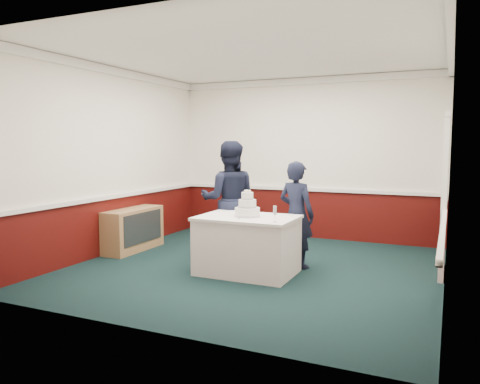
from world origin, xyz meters
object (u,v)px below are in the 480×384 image
at_px(sideboard, 133,229).
at_px(wedding_cake, 247,208).
at_px(cake_table, 247,244).
at_px(champagne_flute, 275,211).
at_px(cake_knife, 239,218).
at_px(person_woman, 296,215).
at_px(person_man, 229,200).

height_order(sideboard, wedding_cake, wedding_cake).
distance_m(cake_table, champagne_flute, 0.78).
bearing_deg(cake_knife, champagne_flute, -26.72).
bearing_deg(champagne_flute, cake_knife, 171.42).
height_order(wedding_cake, cake_knife, wedding_cake).
relative_size(cake_knife, person_woman, 0.14).
bearing_deg(person_woman, sideboard, 17.69).
bearing_deg(champagne_flute, sideboard, 164.30).
bearing_deg(sideboard, wedding_cake, -12.43).
distance_m(cake_table, person_man, 1.09).
relative_size(wedding_cake, cake_knife, 1.65).
height_order(person_man, person_woman, person_man).
bearing_deg(wedding_cake, champagne_flute, -29.25).
bearing_deg(wedding_cake, cake_table, -90.00).
distance_m(sideboard, cake_knife, 2.41).
relative_size(sideboard, cake_table, 0.91).
bearing_deg(cake_table, champagne_flute, -29.25).
relative_size(wedding_cake, person_woman, 0.24).
bearing_deg(person_woman, wedding_cake, 65.18).
height_order(cake_knife, champagne_flute, champagne_flute).
bearing_deg(wedding_cake, sideboard, 167.57).
bearing_deg(cake_table, person_man, 130.87).
height_order(cake_table, cake_knife, cake_knife).
distance_m(cake_table, wedding_cake, 0.50).
xyz_separation_m(champagne_flute, person_woman, (0.01, 0.87, -0.16)).
bearing_deg(cake_table, wedding_cake, 90.00).
distance_m(cake_knife, person_man, 1.11).
xyz_separation_m(cake_knife, person_man, (-0.60, 0.93, 0.12)).
relative_size(cake_table, cake_knife, 6.00).
xyz_separation_m(sideboard, person_man, (1.66, 0.22, 0.56)).
relative_size(person_man, person_woman, 1.19).
height_order(cake_table, person_man, person_man).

